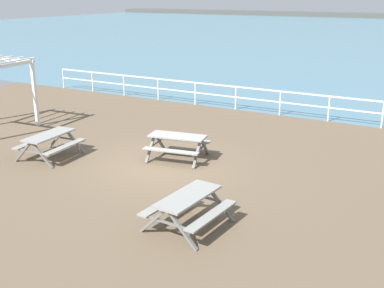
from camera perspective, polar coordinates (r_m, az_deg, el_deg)
ground_plane at (r=14.74m, az=-3.48°, el=-2.92°), size 30.00×24.00×0.20m
seaward_railing at (r=21.18m, az=7.89°, el=5.77°), size 23.07×0.07×1.08m
picnic_table_near_left at (r=15.10m, az=-1.74°, el=0.36°), size 2.04×1.81×0.80m
picnic_table_near_right at (r=15.88m, az=-16.76°, el=0.47°), size 1.65×1.90×0.80m
picnic_table_mid_centre at (r=10.75m, az=-0.48°, el=-7.09°), size 1.67×1.92×0.80m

